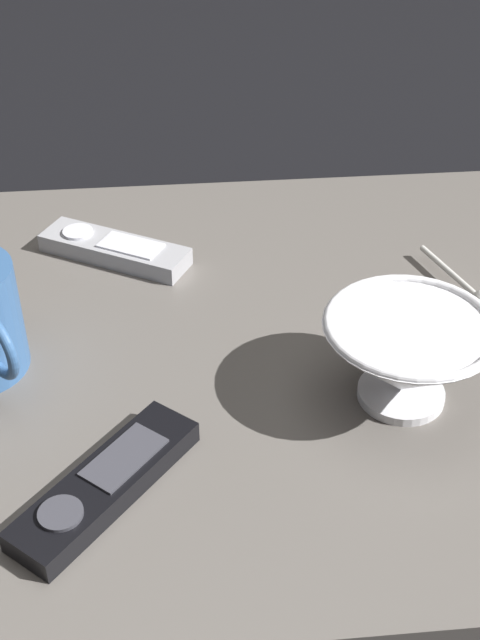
# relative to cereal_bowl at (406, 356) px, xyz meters

# --- Properties ---
(ground_plane) EXTENTS (6.00, 6.00, 0.00)m
(ground_plane) POSITION_rel_cereal_bowl_xyz_m (0.09, 0.12, -0.09)
(ground_plane) COLOR black
(table) EXTENTS (0.61, 0.66, 0.04)m
(table) POSITION_rel_cereal_bowl_xyz_m (0.09, 0.12, -0.07)
(table) COLOR #5B5651
(table) RESTS_ON ground
(cereal_bowl) EXTENTS (0.14, 0.14, 0.08)m
(cereal_bowl) POSITION_rel_cereal_bowl_xyz_m (0.00, 0.00, 0.00)
(cereal_bowl) COLOR silver
(cereal_bowl) RESTS_ON table
(teaspoon) EXTENTS (0.11, 0.05, 0.02)m
(teaspoon) POSITION_rel_cereal_bowl_xyz_m (0.12, -0.10, -0.03)
(teaspoon) COLOR silver
(teaspoon) RESTS_ON table
(tv_remote_near) EXTENTS (0.12, 0.16, 0.02)m
(tv_remote_near) POSITION_rel_cereal_bowl_xyz_m (0.24, 0.24, -0.03)
(tv_remote_near) COLOR #9E9EA3
(tv_remote_near) RESTS_ON table
(tv_remote_far) EXTENTS (0.15, 0.14, 0.02)m
(tv_remote_far) POSITION_rel_cereal_bowl_xyz_m (-0.08, 0.24, -0.03)
(tv_remote_far) COLOR black
(tv_remote_far) RESTS_ON table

